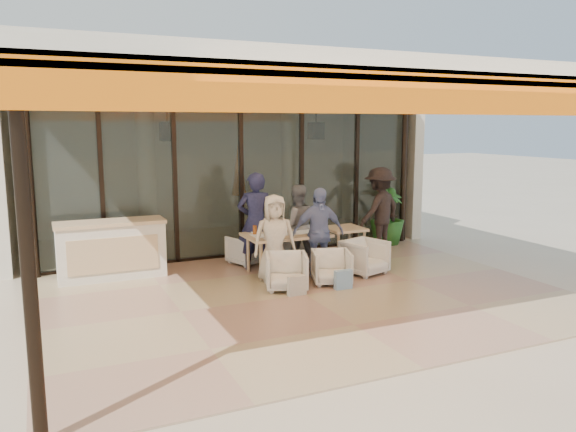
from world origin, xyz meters
The scene contains 21 objects.
ground centered at (0.00, 0.00, 0.00)m, with size 70.00×70.00×0.00m, color #C6B293.
terrace_floor centered at (0.00, 0.00, 0.01)m, with size 8.00×6.00×0.01m, color tan.
terrace_structure centered at (0.00, -0.26, 3.25)m, with size 8.00×6.00×3.40m.
glass_storefront centered at (0.00, 3.00, 1.60)m, with size 8.08×0.10×3.20m.
interior_block centered at (0.01, 5.31, 2.23)m, with size 9.05×3.62×3.52m.
host_counter centered at (-2.66, 2.30, 0.53)m, with size 1.85×0.65×1.04m.
dining_table centered at (0.28, 1.39, 0.69)m, with size 1.50×0.90×0.93m.
chair_far_left centered at (-0.14, 2.33, 0.32)m, with size 0.62×0.58×0.63m, color white.
chair_far_right centered at (0.70, 2.33, 0.37)m, with size 0.72×0.67×0.74m, color white.
chair_near_left centered at (-0.14, 0.43, 0.34)m, with size 0.66×0.62×0.68m, color white.
chair_near_right centered at (0.70, 0.43, 0.32)m, with size 0.63×0.59×0.65m, color white.
diner_navy centered at (-0.14, 1.83, 0.92)m, with size 0.67×0.44×1.84m, color #171934.
diner_grey centered at (0.70, 1.83, 0.79)m, with size 0.76×0.60×1.57m, color slate.
diner_cream centered at (-0.14, 0.93, 0.76)m, with size 0.75×0.49×1.53m, color beige.
diner_periwinkle centered at (0.70, 0.93, 0.80)m, with size 0.94×0.39×1.61m, color #697AAF.
tote_bag_cream centered at (-0.14, 0.03, 0.17)m, with size 0.30×0.10×0.34m, color silver.
tote_bag_blue centered at (0.70, 0.03, 0.17)m, with size 0.30×0.10×0.34m, color #99BFD8.
side_table centered at (1.55, 1.49, 0.64)m, with size 0.70×0.70×0.74m.
side_chair centered at (1.55, 0.74, 0.35)m, with size 0.68×0.64×0.70m, color white.
standing_woman centered at (2.84, 2.24, 0.90)m, with size 1.17×0.67×1.81m, color black.
potted_palm centered at (3.39, 2.75, 0.70)m, with size 0.78×0.78×1.39m, color #1E5919.
Camera 1 is at (-3.77, -7.72, 2.69)m, focal length 35.00 mm.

